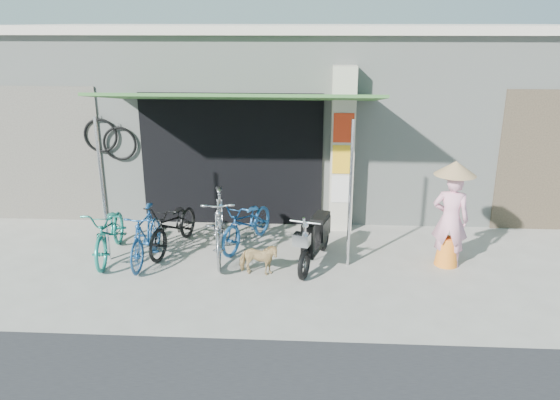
# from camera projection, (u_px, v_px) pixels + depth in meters

# --- Properties ---
(ground) EXTENTS (80.00, 80.00, 0.00)m
(ground) POSITION_uv_depth(u_px,v_px,m) (290.00, 285.00, 8.11)
(ground) COLOR #A59F95
(ground) RESTS_ON ground
(bicycle_shop) EXTENTS (12.30, 5.30, 3.66)m
(bicycle_shop) POSITION_uv_depth(u_px,v_px,m) (299.00, 109.00, 12.37)
(bicycle_shop) COLOR #A4A9A0
(bicycle_shop) RESTS_ON ground
(shop_pillar) EXTENTS (0.42, 0.44, 3.00)m
(shop_pillar) POSITION_uv_depth(u_px,v_px,m) (342.00, 150.00, 9.91)
(shop_pillar) COLOR beige
(shop_pillar) RESTS_ON ground
(awning) EXTENTS (4.60, 1.88, 2.72)m
(awning) POSITION_uv_depth(u_px,v_px,m) (239.00, 99.00, 8.92)
(awning) COLOR #305E2A
(awning) RESTS_ON ground
(neighbour_left) EXTENTS (2.60, 0.06, 2.60)m
(neighbour_left) POSITION_uv_depth(u_px,v_px,m) (35.00, 155.00, 10.43)
(neighbour_left) COLOR #6B665B
(neighbour_left) RESTS_ON ground
(bike_teal) EXTENTS (0.77, 1.77, 0.90)m
(bike_teal) POSITION_uv_depth(u_px,v_px,m) (110.00, 232.00, 8.94)
(bike_teal) COLOR #1B7D6E
(bike_teal) RESTS_ON ground
(bike_blue) EXTENTS (0.47, 1.53, 0.91)m
(bike_blue) POSITION_uv_depth(u_px,v_px,m) (146.00, 236.00, 8.75)
(bike_blue) COLOR navy
(bike_blue) RESTS_ON ground
(bike_black) EXTENTS (0.93, 1.75, 0.87)m
(bike_black) POSITION_uv_depth(u_px,v_px,m) (174.00, 225.00, 9.26)
(bike_black) COLOR black
(bike_black) RESTS_ON ground
(bike_silver) EXTENTS (0.76, 1.91, 1.12)m
(bike_silver) POSITION_uv_depth(u_px,v_px,m) (220.00, 225.00, 8.91)
(bike_silver) COLOR #A1A0A5
(bike_silver) RESTS_ON ground
(bike_navy) EXTENTS (1.15, 1.71, 0.85)m
(bike_navy) POSITION_uv_depth(u_px,v_px,m) (248.00, 223.00, 9.41)
(bike_navy) COLOR #225C9E
(bike_navy) RESTS_ON ground
(street_dog) EXTENTS (0.63, 0.32, 0.52)m
(street_dog) POSITION_uv_depth(u_px,v_px,m) (258.00, 259.00, 8.36)
(street_dog) COLOR #AB775A
(street_dog) RESTS_ON ground
(moped) EXTENTS (0.65, 1.61, 0.93)m
(moped) POSITION_uv_depth(u_px,v_px,m) (315.00, 239.00, 8.72)
(moped) COLOR black
(moped) RESTS_ON ground
(nun) EXTENTS (0.64, 0.64, 1.72)m
(nun) POSITION_uv_depth(u_px,v_px,m) (451.00, 215.00, 8.53)
(nun) COLOR pink
(nun) RESTS_ON ground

